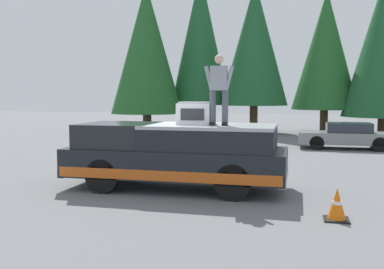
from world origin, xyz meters
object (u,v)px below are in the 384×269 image
at_px(pickup_truck, 176,155).
at_px(person_on_truck_bed, 219,88).
at_px(compressor_unit, 195,113).
at_px(parked_car_grey, 347,136).
at_px(traffic_cone, 337,205).

bearing_deg(pickup_truck, person_on_truck_bed, -99.04).
bearing_deg(compressor_unit, pickup_truck, 96.63).
bearing_deg(person_on_truck_bed, parked_car_grey, -21.78).
distance_m(person_on_truck_bed, parked_car_grey, 10.84).
height_order(compressor_unit, person_on_truck_bed, person_on_truck_bed).
height_order(compressor_unit, parked_car_grey, compressor_unit).
xyz_separation_m(person_on_truck_bed, traffic_cone, (-1.76, -2.61, -2.26)).
bearing_deg(pickup_truck, parked_car_grey, -27.60).
xyz_separation_m(person_on_truck_bed, parked_car_grey, (9.89, -3.95, -1.97)).
xyz_separation_m(compressor_unit, person_on_truck_bed, (-0.24, -0.64, 0.62)).
bearing_deg(person_on_truck_bed, pickup_truck, 80.96).
height_order(person_on_truck_bed, traffic_cone, person_on_truck_bed).
xyz_separation_m(parked_car_grey, traffic_cone, (-11.66, 1.35, -0.29)).
relative_size(compressor_unit, parked_car_grey, 0.20).
distance_m(pickup_truck, compressor_unit, 1.16).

